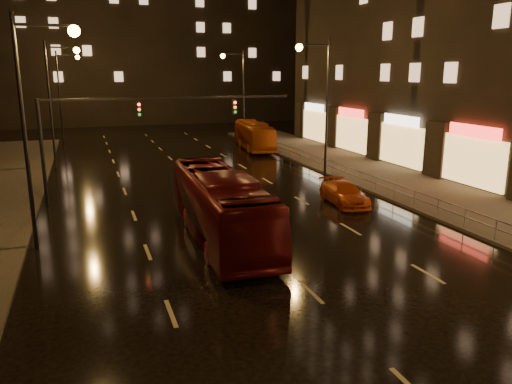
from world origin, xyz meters
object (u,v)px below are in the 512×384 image
Objects in this scene: taxi_far at (344,193)px; bus_red at (220,206)px; bus_curb at (254,136)px; taxi_near at (252,214)px.

bus_red is at bearing -151.77° from taxi_far.
bus_curb is 2.44× the size of taxi_near.
bus_red is at bearing -105.06° from bus_curb.
taxi_near is at bearing -154.80° from taxi_far.
bus_red reaches higher than taxi_near.
bus_curb is 2.22× the size of taxi_far.
taxi_near is (2.00, 1.28, -0.91)m from bus_red.
taxi_far is at bearing 25.36° from bus_red.
bus_red is 28.06m from bus_curb.
taxi_near is 7.02m from taxi_far.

